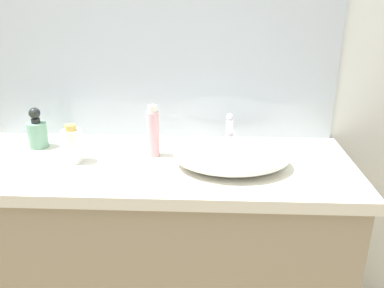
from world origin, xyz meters
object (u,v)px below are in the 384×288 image
Objects in this scene: soap_dispenser at (37,132)px; perfume_bottle at (72,145)px; sink_basin at (231,155)px; lotion_bottle at (153,133)px.

soap_dispenser is 1.15× the size of perfume_bottle.
perfume_bottle is (-0.58, 0.01, 0.02)m from sink_basin.
soap_dispenser is at bearing 143.57° from perfume_bottle.
soap_dispenser is (-0.77, 0.15, 0.02)m from sink_basin.
perfume_bottle is at bearing 178.57° from sink_basin.
sink_basin is 2.08× the size of lotion_bottle.
sink_basin is 0.31m from lotion_bottle.
lotion_bottle is at bearing 14.20° from perfume_bottle.
lotion_bottle is 0.30m from perfume_bottle.
lotion_bottle is (-0.29, 0.09, 0.05)m from sink_basin.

